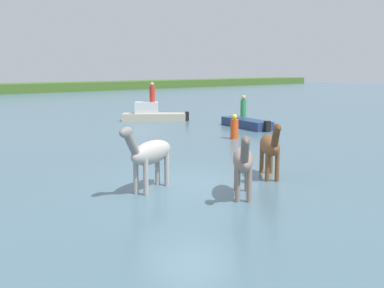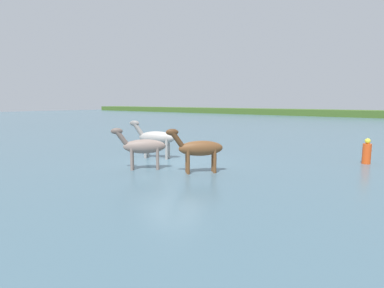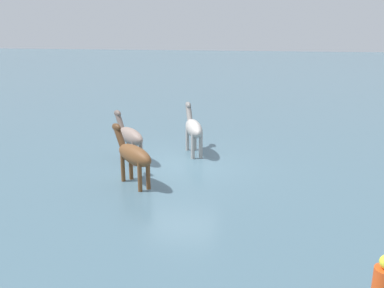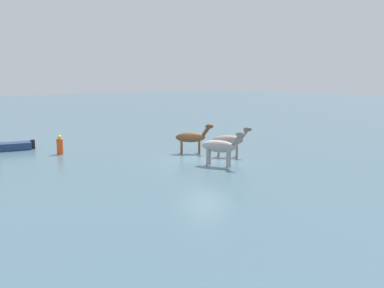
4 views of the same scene
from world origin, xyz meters
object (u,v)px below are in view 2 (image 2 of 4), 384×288
Objects in this scene: horse_dun_straggler at (155,138)px; horse_lead at (199,149)px; horse_rear_stallion at (143,147)px; buoy_channel_marker at (367,152)px.

horse_lead is at bearing 139.10° from horse_dun_straggler.
horse_rear_stallion is at bearing 100.41° from horse_dun_straggler.
buoy_channel_marker is (6.99, 6.92, -0.43)m from horse_rear_stallion.
horse_dun_straggler reaches higher than horse_lead.
buoy_channel_marker is at bearing -177.72° from horse_lead.
horse_dun_straggler is at bearing -101.70° from horse_rear_stallion.
buoy_channel_marker is (4.82, 6.01, -0.45)m from horse_lead.
horse_rear_stallion reaches higher than buoy_channel_marker.
horse_dun_straggler is 2.47m from horse_rear_stallion.
horse_dun_straggler is at bearing -67.04° from horse_lead.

